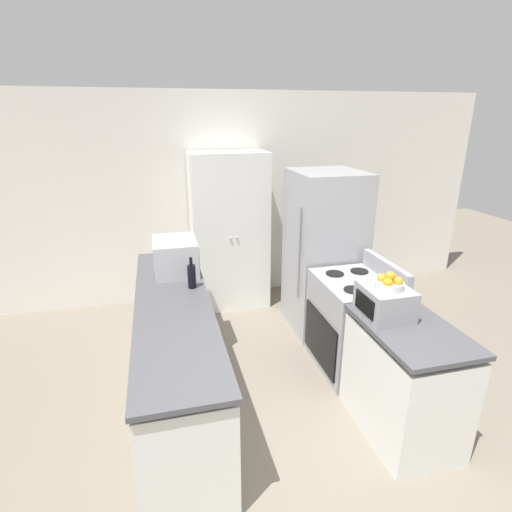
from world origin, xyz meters
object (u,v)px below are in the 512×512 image
object	(u,v)px
refrigerator	(324,252)
wine_bottle	(192,276)
stove	(353,323)
pantry_cabinet	(229,231)
microwave	(176,256)
fruit_bowl	(390,282)
toaster_oven	(385,302)

from	to	relation	value
refrigerator	wine_bottle	world-z (taller)	refrigerator
stove	refrigerator	world-z (taller)	refrigerator
stove	refrigerator	bearing A→B (deg)	87.59
pantry_cabinet	microwave	size ratio (longest dim) A/B	3.86
pantry_cabinet	fruit_bowl	world-z (taller)	pantry_cabinet
refrigerator	toaster_oven	size ratio (longest dim) A/B	4.75
stove	pantry_cabinet	bearing A→B (deg)	117.69
wine_bottle	toaster_oven	world-z (taller)	wine_bottle
pantry_cabinet	wine_bottle	bearing A→B (deg)	-112.37
pantry_cabinet	toaster_oven	xyz separation A→B (m)	(0.74, -2.32, 0.05)
pantry_cabinet	wine_bottle	xyz separation A→B (m)	(-0.60, -1.45, 0.04)
fruit_bowl	pantry_cabinet	bearing A→B (deg)	107.74
stove	wine_bottle	bearing A→B (deg)	171.87
wine_bottle	stove	bearing A→B (deg)	-8.13
microwave	pantry_cabinet	bearing A→B (deg)	55.79
refrigerator	fruit_bowl	xyz separation A→B (m)	(-0.16, -1.51, 0.29)
pantry_cabinet	refrigerator	size ratio (longest dim) A/B	1.08
refrigerator	microwave	size ratio (longest dim) A/B	3.56
wine_bottle	microwave	bearing A→B (deg)	104.90
wine_bottle	toaster_oven	xyz separation A→B (m)	(1.34, -0.87, 0.01)
refrigerator	toaster_oven	world-z (taller)	refrigerator
refrigerator	fruit_bowl	world-z (taller)	refrigerator
toaster_oven	refrigerator	bearing A→B (deg)	83.73
microwave	toaster_oven	size ratio (longest dim) A/B	1.33
microwave	wine_bottle	xyz separation A→B (m)	(0.11, -0.41, -0.05)
refrigerator	fruit_bowl	distance (m)	1.55
toaster_oven	fruit_bowl	bearing A→B (deg)	-65.41
microwave	toaster_oven	distance (m)	1.94
refrigerator	wine_bottle	xyz separation A→B (m)	(-1.50, -0.62, 0.12)
stove	wine_bottle	world-z (taller)	wine_bottle
refrigerator	toaster_oven	bearing A→B (deg)	-96.27
refrigerator	wine_bottle	size ratio (longest dim) A/B	6.33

